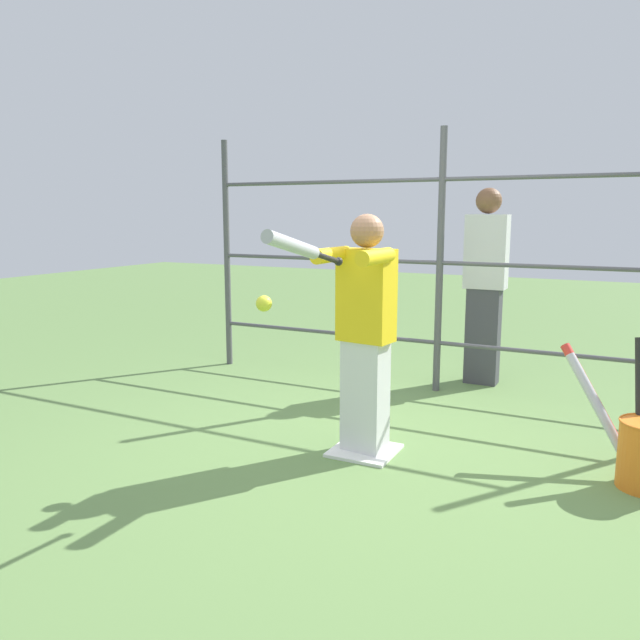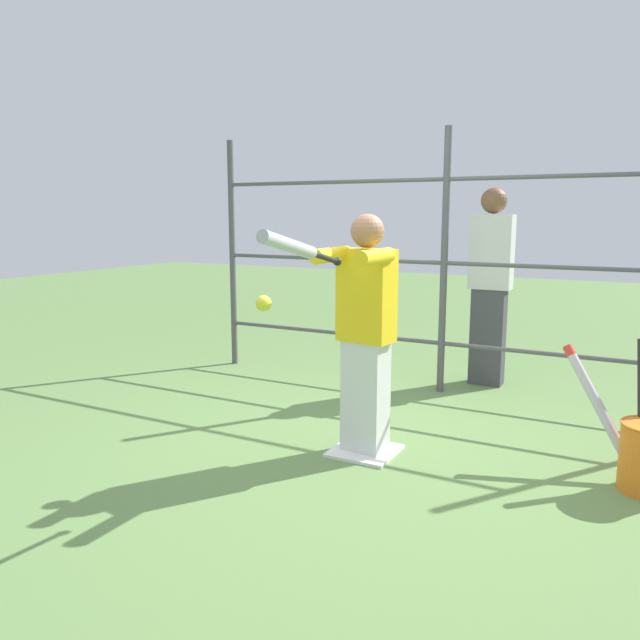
% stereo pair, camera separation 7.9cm
% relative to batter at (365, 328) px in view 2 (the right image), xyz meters
% --- Properties ---
extents(ground_plane, '(24.00, 24.00, 0.00)m').
position_rel_batter_xyz_m(ground_plane, '(0.00, -0.02, -0.82)').
color(ground_plane, '#608447').
extents(home_plate, '(0.40, 0.40, 0.02)m').
position_rel_batter_xyz_m(home_plate, '(0.00, -0.02, -0.81)').
color(home_plate, white).
rests_on(home_plate, ground).
extents(fence_backstop, '(4.41, 0.06, 2.22)m').
position_rel_batter_xyz_m(fence_backstop, '(0.00, -1.62, 0.29)').
color(fence_backstop, '#4C4C51').
rests_on(fence_backstop, ground).
extents(batter, '(0.39, 0.54, 1.52)m').
position_rel_batter_xyz_m(batter, '(0.00, 0.00, 0.00)').
color(batter, silver).
rests_on(batter, ground).
extents(baseball_bat_swinging, '(0.08, 0.81, 0.22)m').
position_rel_batter_xyz_m(baseball_bat_swinging, '(-0.01, 0.87, 0.54)').
color(baseball_bat_swinging, black).
extents(softball_in_flight, '(0.10, 0.10, 0.10)m').
position_rel_batter_xyz_m(softball_in_flight, '(0.45, 0.45, 0.18)').
color(softball_in_flight, yellow).
extents(bystander_behind_fence, '(0.36, 0.22, 1.74)m').
position_rel_batter_xyz_m(bystander_behind_fence, '(-0.29, -2.05, 0.09)').
color(bystander_behind_fence, '#3F3F47').
rests_on(bystander_behind_fence, ground).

